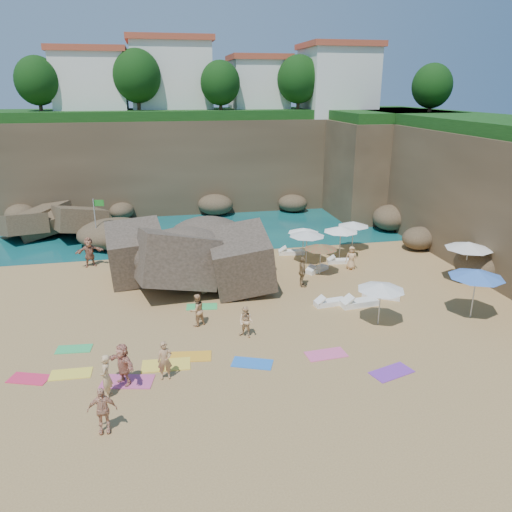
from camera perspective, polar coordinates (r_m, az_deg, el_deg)
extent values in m
plane|color=tan|center=(24.79, -3.14, -6.88)|extent=(120.00, 120.00, 0.00)
plane|color=#0C4751|center=(53.30, -8.09, 6.99)|extent=(120.00, 120.00, 0.00)
cube|color=brown|center=(47.88, -5.45, 10.62)|extent=(44.00, 8.00, 8.00)
cube|color=brown|center=(38.02, 24.46, 6.92)|extent=(8.00, 30.00, 8.00)
cube|color=brown|center=(47.20, 13.99, 10.04)|extent=(10.00, 12.00, 8.00)
cube|color=white|center=(48.36, -18.32, 17.92)|extent=(6.00, 5.00, 5.50)
cube|color=#B2472D|center=(48.45, -18.71, 21.45)|extent=(6.48, 5.40, 0.50)
cube|color=white|center=(49.17, -9.68, 19.14)|extent=(7.00, 6.00, 6.50)
cube|color=#B2472D|center=(49.33, -9.92, 23.21)|extent=(7.56, 6.48, 0.50)
cube|color=white|center=(49.19, 0.28, 18.52)|extent=(5.00, 5.00, 5.00)
cube|color=#B2472D|center=(49.25, 0.28, 21.72)|extent=(5.40, 5.40, 0.50)
cube|color=white|center=(49.22, 9.25, 18.87)|extent=(6.00, 6.00, 6.00)
cube|color=#B2472D|center=(49.35, 9.46, 22.64)|extent=(6.48, 6.48, 0.50)
sphere|color=#11380F|center=(46.95, -23.72, 17.88)|extent=(3.60, 3.60, 3.60)
sphere|color=#11380F|center=(46.13, -13.48, 19.39)|extent=(4.05, 4.05, 4.05)
sphere|color=#11380F|center=(45.54, -4.11, 19.13)|extent=(3.42, 3.42, 3.42)
sphere|color=#11380F|center=(47.02, 4.88, 19.49)|extent=(3.78, 3.78, 3.78)
sphere|color=#11380F|center=(44.12, 19.48, 17.87)|extent=(3.15, 3.15, 3.15)
cylinder|color=white|center=(54.34, -26.07, 8.73)|extent=(0.10, 0.10, 6.00)
cylinder|color=white|center=(53.99, -24.51, 8.89)|extent=(0.10, 0.10, 6.00)
cylinder|color=silver|center=(35.47, -17.84, 3.34)|extent=(0.07, 0.07, 3.66)
cube|color=#228B26|center=(35.08, -17.51, 5.80)|extent=(0.64, 0.15, 0.41)
cylinder|color=silver|center=(33.71, -6.81, 2.13)|extent=(0.07, 0.07, 2.28)
cone|color=silver|center=(33.42, -6.88, 3.91)|extent=(2.56, 2.56, 0.39)
cylinder|color=silver|center=(29.75, -0.12, -0.38)|extent=(0.06, 0.06, 1.92)
cone|color=white|center=(29.47, -0.12, 1.30)|extent=(2.15, 2.15, 0.33)
cylinder|color=silver|center=(31.84, 5.80, 0.92)|extent=(0.06, 0.06, 2.02)
cone|color=silver|center=(31.56, 5.85, 2.59)|extent=(2.27, 2.27, 0.35)
cylinder|color=silver|center=(34.94, 10.99, 2.19)|extent=(0.06, 0.06, 1.91)
cone|color=silver|center=(34.70, 11.08, 3.63)|extent=(2.14, 2.14, 0.33)
cylinder|color=silver|center=(33.13, 9.59, 1.46)|extent=(0.06, 0.06, 2.02)
cone|color=white|center=(32.86, 9.68, 3.06)|extent=(2.26, 2.26, 0.34)
cylinder|color=silver|center=(33.13, 5.40, 1.49)|extent=(0.05, 0.05, 1.84)
cone|color=white|center=(32.89, 5.44, 2.94)|extent=(2.07, 2.07, 0.31)
cylinder|color=silver|center=(30.02, 7.36, -0.48)|extent=(0.05, 0.05, 1.80)
cone|color=red|center=(29.75, 7.42, 1.08)|extent=(2.02, 2.02, 0.31)
cylinder|color=silver|center=(30.82, 22.89, -0.83)|extent=(0.07, 0.07, 2.32)
cone|color=silver|center=(30.49, 23.15, 1.13)|extent=(2.61, 2.61, 0.40)
cylinder|color=silver|center=(26.41, 23.61, -4.09)|extent=(0.07, 0.07, 2.33)
cone|color=#3B6CC8|center=(26.03, 23.93, -1.83)|extent=(2.62, 2.62, 0.40)
cylinder|color=silver|center=(24.25, 13.94, -5.46)|extent=(0.06, 0.06, 1.99)
cone|color=silver|center=(23.89, 14.12, -3.39)|extent=(2.23, 2.23, 0.34)
cube|color=white|center=(30.74, 6.99, -1.53)|extent=(1.65, 1.32, 0.25)
cube|color=white|center=(33.73, 4.08, 0.43)|extent=(1.79, 0.79, 0.27)
cube|color=white|center=(32.42, 9.53, -0.58)|extent=(1.62, 0.71, 0.24)
cube|color=white|center=(26.21, 8.47, -5.28)|extent=(1.73, 0.76, 0.26)
cube|color=white|center=(27.68, 14.12, -4.27)|extent=(2.05, 1.56, 0.31)
cube|color=white|center=(26.36, 11.71, -5.27)|extent=(2.01, 0.85, 0.30)
cube|color=#CB4F88|center=(20.30, -14.49, -13.72)|extent=(2.12, 1.38, 0.03)
cube|color=#F7A727|center=(21.46, -7.48, -11.32)|extent=(1.81, 1.08, 0.03)
cube|color=#35BC64|center=(23.21, -20.08, -9.95)|extent=(1.54, 0.87, 0.03)
cube|color=yellow|center=(21.42, -20.40, -12.52)|extent=(1.62, 0.86, 0.03)
cube|color=purple|center=(20.95, 15.24, -12.69)|extent=(1.89, 1.32, 0.03)
cube|color=#ED2954|center=(21.72, -24.51, -12.64)|extent=(1.70, 1.24, 0.03)
cube|color=blue|center=(20.83, -0.43, -12.15)|extent=(1.83, 1.37, 0.03)
cube|color=#EC5C95|center=(21.65, 8.01, -11.06)|extent=(1.76, 0.96, 0.03)
cube|color=#38C462|center=(25.89, -6.21, -5.77)|extent=(1.65, 0.97, 0.03)
cube|color=yellow|center=(21.03, -10.24, -12.15)|extent=(2.00, 1.09, 0.03)
imported|color=tan|center=(23.68, -6.77, -6.15)|extent=(0.96, 0.89, 1.58)
imported|color=tan|center=(31.04, -1.17, 0.26)|extent=(1.20, 0.97, 1.73)
imported|color=#9A794D|center=(28.09, 5.32, -1.81)|extent=(0.54, 1.07, 1.77)
imported|color=tan|center=(31.26, 10.84, -0.21)|extent=(0.80, 0.59, 1.46)
imported|color=#B07458|center=(32.84, -18.51, 0.45)|extent=(1.82, 0.92, 1.88)
imported|color=#DCB27D|center=(19.24, -16.77, -13.02)|extent=(0.47, 0.66, 1.68)
imported|color=tan|center=(17.90, -16.96, -18.17)|extent=(0.98, 1.64, 0.40)
imported|color=tan|center=(20.12, -14.83, -13.40)|extent=(2.24, 2.22, 0.44)
imported|color=tan|center=(20.11, -10.28, -13.16)|extent=(0.56, 1.54, 0.37)
imported|color=#E2B480|center=(22.70, -1.15, -8.64)|extent=(1.42, 1.56, 0.54)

